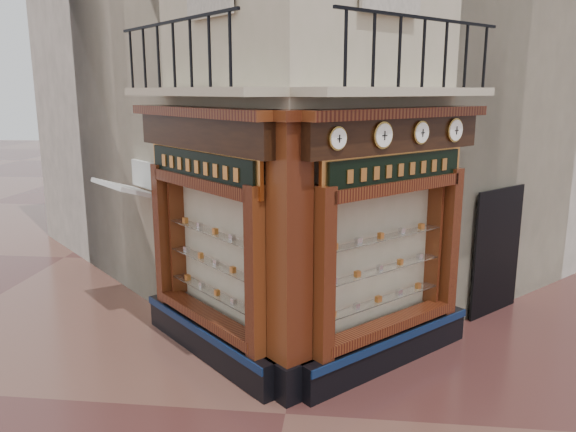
# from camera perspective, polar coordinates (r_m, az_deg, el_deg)

# --- Properties ---
(ground) EXTENTS (80.00, 80.00, 0.00)m
(ground) POSITION_cam_1_polar(r_m,az_deg,el_deg) (7.94, -0.26, -19.45)
(ground) COLOR #4B2623
(ground) RESTS_ON ground
(main_building) EXTENTS (11.31, 11.31, 12.00)m
(main_building) POSITION_cam_1_polar(r_m,az_deg,el_deg) (12.99, 3.04, 20.48)
(main_building) COLOR beige
(main_building) RESTS_ON ground
(neighbour_left) EXTENTS (11.31, 11.31, 11.00)m
(neighbour_left) POSITION_cam_1_polar(r_m,az_deg,el_deg) (15.71, -5.89, 17.22)
(neighbour_left) COLOR beige
(neighbour_left) RESTS_ON ground
(neighbour_right) EXTENTS (11.31, 11.31, 11.00)m
(neighbour_right) POSITION_cam_1_polar(r_m,az_deg,el_deg) (15.46, 13.21, 17.04)
(neighbour_right) COLOR beige
(neighbour_right) RESTS_ON ground
(shopfront_left) EXTENTS (2.86, 2.86, 3.98)m
(shopfront_left) POSITION_cam_1_polar(r_m,az_deg,el_deg) (8.82, -8.21, -2.21)
(shopfront_left) COLOR black
(shopfront_left) RESTS_ON ground
(shopfront_right) EXTENTS (2.86, 2.86, 3.98)m
(shopfront_right) POSITION_cam_1_polar(r_m,az_deg,el_deg) (8.57, 10.34, -2.73)
(shopfront_right) COLOR black
(shopfront_right) RESTS_ON ground
(corner_pilaster) EXTENTS (0.85, 0.85, 3.98)m
(corner_pilaster) POSITION_cam_1_polar(r_m,az_deg,el_deg) (7.57, 0.16, -4.80)
(corner_pilaster) COLOR black
(corner_pilaster) RESTS_ON ground
(balcony) EXTENTS (5.94, 2.97, 1.03)m
(balcony) POSITION_cam_1_polar(r_m,az_deg,el_deg) (8.21, 0.93, 12.63)
(balcony) COLOR beige
(balcony) RESTS_ON ground
(clock_a) EXTENTS (0.25, 0.25, 0.31)m
(clock_a) POSITION_cam_1_polar(r_m,az_deg,el_deg) (7.22, 5.05, 7.85)
(clock_a) COLOR #AB8439
(clock_a) RESTS_ON ground
(clock_b) EXTENTS (0.30, 0.30, 0.37)m
(clock_b) POSITION_cam_1_polar(r_m,az_deg,el_deg) (7.83, 9.61, 8.09)
(clock_b) COLOR #AB8439
(clock_b) RESTS_ON ground
(clock_c) EXTENTS (0.28, 0.28, 0.34)m
(clock_c) POSITION_cam_1_polar(r_m,az_deg,el_deg) (8.45, 13.35, 8.25)
(clock_c) COLOR #AB8439
(clock_c) RESTS_ON ground
(clock_d) EXTENTS (0.30, 0.30, 0.37)m
(clock_d) POSITION_cam_1_polar(r_m,az_deg,el_deg) (9.11, 16.58, 8.35)
(clock_d) COLOR #AB8439
(clock_d) RESTS_ON ground
(awning) EXTENTS (1.59, 1.59, 0.34)m
(awning) POSITION_cam_1_polar(r_m,az_deg,el_deg) (11.36, -15.25, -9.64)
(awning) COLOR silver
(awning) RESTS_ON ground
(signboard_left) EXTENTS (2.24, 2.24, 0.60)m
(signboard_left) POSITION_cam_1_polar(r_m,az_deg,el_deg) (8.57, -8.89, 4.99)
(signboard_left) COLOR #DD8D41
(signboard_left) RESTS_ON ground
(signboard_right) EXTENTS (2.14, 2.14, 0.57)m
(signboard_right) POSITION_cam_1_polar(r_m,az_deg,el_deg) (8.30, 11.05, 4.67)
(signboard_right) COLOR #DD8D41
(signboard_right) RESTS_ON ground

